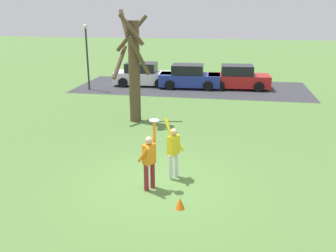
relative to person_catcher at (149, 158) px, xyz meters
name	(u,v)px	position (x,y,z in m)	size (l,w,h in m)	color
ground_plane	(159,183)	(0.19, 0.43, -0.98)	(120.00, 120.00, 0.00)	#567F3D
person_catcher	(149,158)	(0.00, 0.00, 0.00)	(0.53, 0.59, 2.08)	maroon
person_defender	(173,149)	(0.57, 0.87, 0.00)	(0.62, 0.66, 2.04)	silver
frisbee_disc	(154,120)	(0.12, 0.19, 1.11)	(0.29, 0.29, 0.02)	white
parked_car_white	(143,75)	(-4.05, 15.39, -0.25)	(4.18, 2.20, 1.59)	white
parked_car_blue	(189,77)	(-0.71, 15.10, -0.25)	(4.18, 2.20, 1.59)	#233893
parked_car_red	(238,78)	(2.59, 15.41, -0.25)	(4.18, 2.20, 1.59)	red
parking_strip	(192,87)	(-0.54, 15.21, -0.98)	(15.72, 6.40, 0.01)	#38383D
bare_tree_tall	(133,67)	(-2.30, 6.77, 1.62)	(1.81, 1.82, 5.14)	brown
lamppost_by_lot	(87,51)	(-7.22, 13.21, 1.60)	(0.28, 0.28, 4.26)	#2D2D33
field_cone_orange	(180,203)	(1.06, -0.96, -0.82)	(0.26, 0.26, 0.32)	orange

